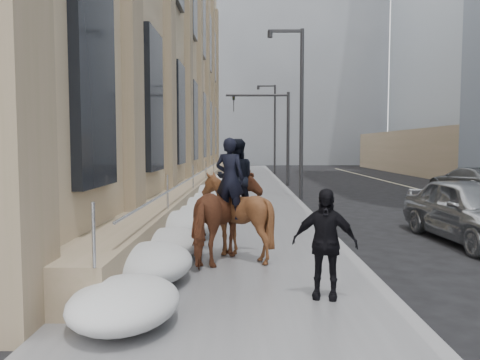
% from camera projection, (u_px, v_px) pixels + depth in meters
% --- Properties ---
extents(ground, '(140.00, 140.00, 0.00)m').
position_uv_depth(ground, '(231.00, 288.00, 8.39)').
color(ground, black).
rests_on(ground, ground).
extents(sidewalk, '(5.00, 80.00, 0.12)m').
position_uv_depth(sidewalk, '(239.00, 210.00, 18.36)').
color(sidewalk, '#5A5A5D').
rests_on(sidewalk, ground).
extents(curb, '(0.24, 80.00, 0.12)m').
position_uv_depth(curb, '(306.00, 210.00, 18.33)').
color(curb, slate).
rests_on(curb, ground).
extents(limestone_building, '(6.10, 44.00, 18.00)m').
position_uv_depth(limestone_building, '(153.00, 39.00, 27.71)').
color(limestone_building, tan).
rests_on(limestone_building, ground).
extents(bg_building_mid, '(30.00, 12.00, 28.00)m').
position_uv_depth(bg_building_mid, '(271.00, 66.00, 67.16)').
color(bg_building_mid, slate).
rests_on(bg_building_mid, ground).
extents(bg_building_far, '(24.00, 12.00, 20.00)m').
position_uv_depth(bg_building_far, '(209.00, 102.00, 79.54)').
color(bg_building_far, gray).
rests_on(bg_building_far, ground).
extents(streetlight_mid, '(1.71, 0.24, 8.00)m').
position_uv_depth(streetlight_mid, '(298.00, 103.00, 21.99)').
color(streetlight_mid, '#2D2D30').
rests_on(streetlight_mid, ground).
extents(streetlight_far, '(1.71, 0.24, 8.00)m').
position_uv_depth(streetlight_far, '(273.00, 123.00, 41.93)').
color(streetlight_far, '#2D2D30').
rests_on(streetlight_far, ground).
extents(traffic_signal, '(4.10, 0.22, 6.00)m').
position_uv_depth(traffic_signal, '(274.00, 123.00, 30.01)').
color(traffic_signal, '#2D2D30').
rests_on(traffic_signal, ground).
extents(snow_bank, '(1.70, 18.10, 0.76)m').
position_uv_depth(snow_bank, '(198.00, 205.00, 16.46)').
color(snow_bank, '#B9BCC0').
rests_on(snow_bank, sidewalk).
extents(mounted_horse_left, '(1.66, 2.45, 2.61)m').
position_uv_depth(mounted_horse_left, '(226.00, 213.00, 9.82)').
color(mounted_horse_left, '#532A19').
rests_on(mounted_horse_left, sidewalk).
extents(mounted_horse_right, '(1.63, 1.80, 2.59)m').
position_uv_depth(mounted_horse_right, '(236.00, 209.00, 10.20)').
color(mounted_horse_right, '#482814').
rests_on(mounted_horse_right, sidewalk).
extents(pedestrian, '(1.10, 0.65, 1.77)m').
position_uv_depth(pedestrian, '(325.00, 243.00, 7.46)').
color(pedestrian, black).
rests_on(pedestrian, sidewalk).
extents(car_silver, '(2.41, 5.17, 1.71)m').
position_uv_depth(car_silver, '(473.00, 210.00, 12.33)').
color(car_silver, gray).
rests_on(car_silver, ground).
extents(car_grey, '(3.16, 5.23, 1.42)m').
position_uv_depth(car_grey, '(468.00, 180.00, 25.27)').
color(car_grey, '#5A5D61').
rests_on(car_grey, ground).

